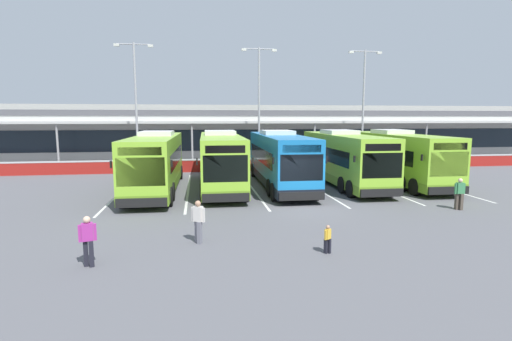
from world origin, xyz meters
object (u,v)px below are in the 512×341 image
coach_bus_right_centre (343,159)px  coach_bus_rightmost (397,158)px  pedestrian_in_dark_coat (460,193)px  pedestrian_child (328,238)px  lamp_post_east (363,100)px  pedestrian_approaching_bus (88,239)px  coach_bus_centre (280,160)px  lamp_post_west (136,99)px  lamp_post_centre (259,100)px  coach_bus_left_centre (221,161)px  pedestrian_near_bin (198,220)px  coach_bus_leftmost (156,163)px

coach_bus_right_centre → coach_bus_rightmost: same height
pedestrian_in_dark_coat → pedestrian_child: pedestrian_in_dark_coat is taller
coach_bus_rightmost → lamp_post_east: 10.93m
coach_bus_rightmost → pedestrian_approaching_bus: bearing=-142.5°
coach_bus_centre → lamp_post_west: size_ratio=1.11×
coach_bus_right_centre → pedestrian_child: bearing=-113.0°
lamp_post_west → coach_bus_rightmost: bearing=-25.7°
coach_bus_rightmost → pedestrian_in_dark_coat: coach_bus_rightmost is taller
coach_bus_rightmost → lamp_post_centre: (-8.47, 10.00, 4.50)m
coach_bus_rightmost → pedestrian_approaching_bus: coach_bus_rightmost is taller
pedestrian_in_dark_coat → lamp_post_centre: bearing=112.0°
pedestrian_approaching_bus → lamp_post_centre: 25.76m
coach_bus_rightmost → pedestrian_in_dark_coat: size_ratio=7.52×
lamp_post_centre → lamp_post_east: size_ratio=1.00×
coach_bus_centre → pedestrian_child: size_ratio=12.14×
coach_bus_left_centre → pedestrian_child: (2.89, -13.36, -1.24)m
coach_bus_left_centre → coach_bus_right_centre: 8.58m
pedestrian_in_dark_coat → pedestrian_approaching_bus: same height
pedestrian_near_bin → coach_bus_centre: bearing=64.2°
coach_bus_centre → lamp_post_centre: 11.25m
coach_bus_centre → coach_bus_rightmost: (8.67, 0.32, 0.00)m
pedestrian_child → pedestrian_approaching_bus: 7.83m
coach_bus_centre → lamp_post_centre: bearing=88.9°
coach_bus_left_centre → coach_bus_rightmost: same height
coach_bus_leftmost → pedestrian_in_dark_coat: 17.51m
pedestrian_in_dark_coat → pedestrian_near_bin: bearing=-165.6°
coach_bus_left_centre → coach_bus_centre: size_ratio=1.00×
pedestrian_approaching_bus → lamp_post_centre: size_ratio=0.15×
lamp_post_east → coach_bus_right_centre: bearing=-120.0°
coach_bus_left_centre → lamp_post_east: lamp_post_east is taller
lamp_post_east → coach_bus_centre: bearing=-135.5°
pedestrian_in_dark_coat → lamp_post_west: size_ratio=0.15×
coach_bus_right_centre → lamp_post_east: size_ratio=1.11×
pedestrian_near_bin → lamp_post_centre: size_ratio=0.15×
pedestrian_near_bin → lamp_post_west: lamp_post_west is taller
lamp_post_centre → lamp_post_west: bearing=-176.5°
coach_bus_left_centre → coach_bus_leftmost: bearing=-171.8°
coach_bus_centre → lamp_post_east: (10.32, 10.14, 4.50)m
pedestrian_approaching_bus → coach_bus_leftmost: bearing=86.5°
coach_bus_centre → lamp_post_east: size_ratio=1.11×
lamp_post_east → lamp_post_west: bearing=-178.7°
pedestrian_child → pedestrian_near_bin: bearing=157.9°
coach_bus_centre → lamp_post_centre: (0.20, 10.31, 4.50)m
coach_bus_left_centre → pedestrian_in_dark_coat: 14.24m
coach_bus_left_centre → pedestrian_in_dark_coat: (11.60, -8.21, -0.91)m
pedestrian_in_dark_coat → lamp_post_east: lamp_post_east is taller
pedestrian_in_dark_coat → pedestrian_approaching_bus: 17.32m
coach_bus_centre → coach_bus_rightmost: 8.68m
coach_bus_rightmost → pedestrian_near_bin: size_ratio=7.52×
pedestrian_child → lamp_post_centre: 24.20m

